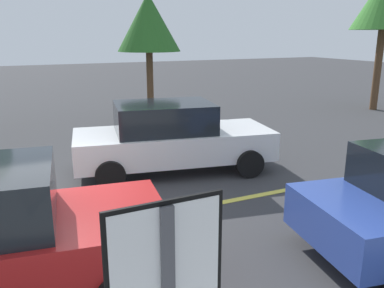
{
  "coord_description": "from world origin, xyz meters",
  "views": [
    {
      "loc": [
        -0.61,
        -6.37,
        3.18
      ],
      "look_at": [
        2.19,
        -0.37,
        1.37
      ],
      "focal_mm": 37.88,
      "sensor_mm": 36.0,
      "label": 1
    }
  ],
  "objects": [
    {
      "name": "tree_centre_verge",
      "position": [
        4.12,
        7.31,
        3.53
      ],
      "size": [
        2.18,
        2.18,
        4.53
      ],
      "color": "#513823",
      "rests_on": "ground_plane"
    },
    {
      "name": "car_white_far_lane",
      "position": [
        2.85,
        2.21,
        0.83
      ],
      "size": [
        4.84,
        2.66,
        1.65
      ],
      "color": "white",
      "rests_on": "ground_plane"
    },
    {
      "name": "ground_plane",
      "position": [
        0.0,
        0.0,
        0.0
      ],
      "size": [
        80.0,
        80.0,
        0.0
      ],
      "primitive_type": "plane",
      "color": "#38383A"
    },
    {
      "name": "lane_marking_centre",
      "position": [
        3.0,
        0.0,
        0.01
      ],
      "size": [
        28.0,
        0.16,
        0.01
      ],
      "primitive_type": "cube",
      "color": "#E0D14C"
    }
  ]
}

